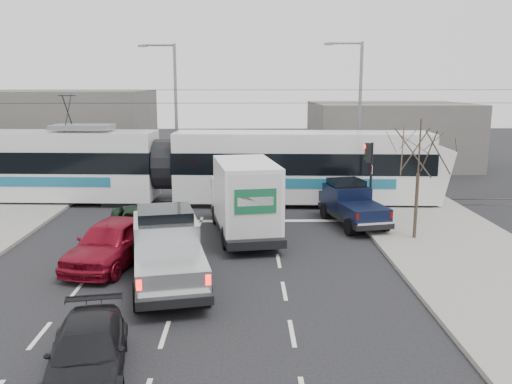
{
  "coord_description": "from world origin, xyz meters",
  "views": [
    {
      "loc": [
        0.47,
        -19.41,
        6.57
      ],
      "look_at": [
        0.94,
        4.19,
        1.8
      ],
      "focal_mm": 38.0,
      "sensor_mm": 36.0,
      "label": 1
    }
  ],
  "objects_px": {
    "dark_car": "(87,353)",
    "silver_pickup": "(167,247)",
    "box_truck": "(244,199)",
    "bare_tree": "(419,152)",
    "navy_pickup": "(351,203)",
    "street_lamp_far": "(173,106)",
    "green_car": "(141,226)",
    "red_car": "(111,242)",
    "tram": "(165,166)",
    "street_lamp_near": "(357,107)",
    "traffic_signal": "(369,163)"
  },
  "relations": [
    {
      "from": "bare_tree",
      "to": "box_truck",
      "type": "bearing_deg",
      "value": 172.74
    },
    {
      "from": "bare_tree",
      "to": "street_lamp_near",
      "type": "relative_size",
      "value": 0.56
    },
    {
      "from": "traffic_signal",
      "to": "silver_pickup",
      "type": "distance_m",
      "value": 12.16
    },
    {
      "from": "traffic_signal",
      "to": "red_car",
      "type": "relative_size",
      "value": 0.72
    },
    {
      "from": "navy_pickup",
      "to": "dark_car",
      "type": "bearing_deg",
      "value": -134.46
    },
    {
      "from": "street_lamp_near",
      "to": "tram",
      "type": "height_order",
      "value": "street_lamp_near"
    },
    {
      "from": "bare_tree",
      "to": "tram",
      "type": "bearing_deg",
      "value": 146.51
    },
    {
      "from": "street_lamp_far",
      "to": "box_truck",
      "type": "relative_size",
      "value": 1.29
    },
    {
      "from": "bare_tree",
      "to": "box_truck",
      "type": "distance_m",
      "value": 7.56
    },
    {
      "from": "silver_pickup",
      "to": "navy_pickup",
      "type": "bearing_deg",
      "value": 32.36
    },
    {
      "from": "navy_pickup",
      "to": "green_car",
      "type": "relative_size",
      "value": 0.97
    },
    {
      "from": "silver_pickup",
      "to": "green_car",
      "type": "xyz_separation_m",
      "value": [
        -1.71,
        4.33,
        -0.41
      ]
    },
    {
      "from": "tram",
      "to": "street_lamp_near",
      "type": "bearing_deg",
      "value": 21.88
    },
    {
      "from": "bare_tree",
      "to": "street_lamp_near",
      "type": "distance_m",
      "value": 11.58
    },
    {
      "from": "bare_tree",
      "to": "tram",
      "type": "xyz_separation_m",
      "value": [
        -11.59,
        7.67,
        -1.7
      ]
    },
    {
      "from": "street_lamp_near",
      "to": "box_truck",
      "type": "distance_m",
      "value": 13.1
    },
    {
      "from": "street_lamp_near",
      "to": "green_car",
      "type": "xyz_separation_m",
      "value": [
        -11.2,
        -11.56,
        -4.38
      ]
    },
    {
      "from": "silver_pickup",
      "to": "box_truck",
      "type": "height_order",
      "value": "box_truck"
    },
    {
      "from": "bare_tree",
      "to": "silver_pickup",
      "type": "height_order",
      "value": "bare_tree"
    },
    {
      "from": "silver_pickup",
      "to": "box_truck",
      "type": "distance_m",
      "value": 5.93
    },
    {
      "from": "silver_pickup",
      "to": "navy_pickup",
      "type": "xyz_separation_m",
      "value": [
        7.61,
        7.27,
        -0.14
      ]
    },
    {
      "from": "traffic_signal",
      "to": "green_car",
      "type": "height_order",
      "value": "traffic_signal"
    },
    {
      "from": "silver_pickup",
      "to": "street_lamp_near",
      "type": "bearing_deg",
      "value": 47.84
    },
    {
      "from": "red_car",
      "to": "navy_pickup",
      "type": "bearing_deg",
      "value": 42.03
    },
    {
      "from": "silver_pickup",
      "to": "tram",
      "type": "bearing_deg",
      "value": 87.21
    },
    {
      "from": "traffic_signal",
      "to": "red_car",
      "type": "distance_m",
      "value": 13.0
    },
    {
      "from": "box_truck",
      "to": "green_car",
      "type": "relative_size",
      "value": 1.33
    },
    {
      "from": "silver_pickup",
      "to": "box_truck",
      "type": "relative_size",
      "value": 0.95
    },
    {
      "from": "street_lamp_near",
      "to": "green_car",
      "type": "height_order",
      "value": "street_lamp_near"
    },
    {
      "from": "bare_tree",
      "to": "green_car",
      "type": "height_order",
      "value": "bare_tree"
    },
    {
      "from": "street_lamp_far",
      "to": "navy_pickup",
      "type": "bearing_deg",
      "value": -47.85
    },
    {
      "from": "silver_pickup",
      "to": "navy_pickup",
      "type": "distance_m",
      "value": 10.53
    },
    {
      "from": "bare_tree",
      "to": "navy_pickup",
      "type": "xyz_separation_m",
      "value": [
        -2.17,
        2.87,
        -2.79
      ]
    },
    {
      "from": "traffic_signal",
      "to": "street_lamp_far",
      "type": "bearing_deg",
      "value": 138.28
    },
    {
      "from": "dark_car",
      "to": "tram",
      "type": "bearing_deg",
      "value": 82.53
    },
    {
      "from": "silver_pickup",
      "to": "dark_car",
      "type": "distance_m",
      "value": 6.31
    },
    {
      "from": "bare_tree",
      "to": "navy_pickup",
      "type": "distance_m",
      "value": 4.55
    },
    {
      "from": "bare_tree",
      "to": "navy_pickup",
      "type": "relative_size",
      "value": 0.98
    },
    {
      "from": "bare_tree",
      "to": "navy_pickup",
      "type": "bearing_deg",
      "value": 127.02
    },
    {
      "from": "tram",
      "to": "box_truck",
      "type": "relative_size",
      "value": 4.15
    },
    {
      "from": "dark_car",
      "to": "bare_tree",
      "type": "bearing_deg",
      "value": 34.52
    },
    {
      "from": "tram",
      "to": "box_truck",
      "type": "bearing_deg",
      "value": -53.79
    },
    {
      "from": "bare_tree",
      "to": "green_car",
      "type": "distance_m",
      "value": 11.88
    },
    {
      "from": "street_lamp_near",
      "to": "navy_pickup",
      "type": "distance_m",
      "value": 9.74
    },
    {
      "from": "street_lamp_near",
      "to": "street_lamp_far",
      "type": "xyz_separation_m",
      "value": [
        -11.5,
        2.0,
        0.0
      ]
    },
    {
      "from": "green_car",
      "to": "red_car",
      "type": "distance_m",
      "value": 2.77
    },
    {
      "from": "traffic_signal",
      "to": "red_car",
      "type": "height_order",
      "value": "traffic_signal"
    },
    {
      "from": "tram",
      "to": "dark_car",
      "type": "height_order",
      "value": "tram"
    },
    {
      "from": "dark_car",
      "to": "silver_pickup",
      "type": "bearing_deg",
      "value": 71.26
    },
    {
      "from": "box_truck",
      "to": "navy_pickup",
      "type": "xyz_separation_m",
      "value": [
        5.03,
        1.96,
        -0.65
      ]
    }
  ]
}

